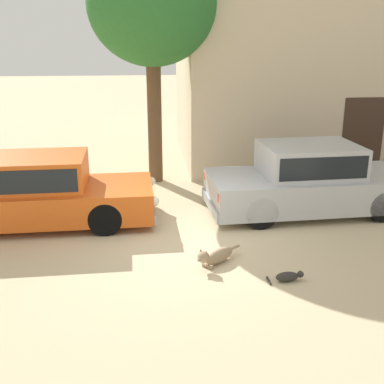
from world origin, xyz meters
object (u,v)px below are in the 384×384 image
(parked_sedan_second, at_px, (309,179))
(acacia_tree_left, at_px, (152,5))
(stray_cat, at_px, (288,276))
(parked_sedan_nearest, at_px, (34,191))
(stray_dog_spotted, at_px, (215,256))

(parked_sedan_second, bearing_deg, acacia_tree_left, 137.37)
(parked_sedan_second, xyz_separation_m, stray_cat, (-1.31, -2.98, -0.64))
(stray_cat, bearing_deg, acacia_tree_left, 103.72)
(parked_sedan_nearest, relative_size, stray_dog_spotted, 5.59)
(acacia_tree_left, bearing_deg, stray_dog_spotted, -80.71)
(stray_dog_spotted, bearing_deg, stray_cat, 106.47)
(stray_dog_spotted, relative_size, acacia_tree_left, 0.15)
(parked_sedan_nearest, distance_m, parked_sedan_second, 5.62)
(stray_cat, distance_m, acacia_tree_left, 7.26)
(stray_cat, bearing_deg, stray_dog_spotted, 142.17)
(parked_sedan_nearest, height_order, acacia_tree_left, acacia_tree_left)
(acacia_tree_left, bearing_deg, stray_cat, -71.97)
(parked_sedan_second, bearing_deg, stray_cat, -116.24)
(stray_cat, relative_size, acacia_tree_left, 0.10)
(parked_sedan_second, relative_size, stray_cat, 7.80)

